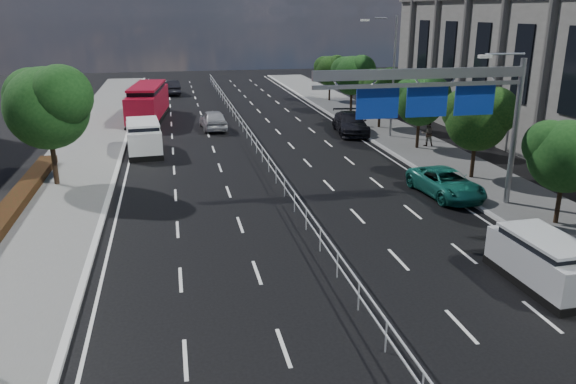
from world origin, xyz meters
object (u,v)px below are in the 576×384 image
object	(u,v)px
near_car_silver	(213,120)
silver_minivan	(543,261)
red_bus	(148,102)
near_car_dark	(171,87)
pedestrian_b	(428,133)
white_minivan	(144,137)
overhead_gantry	(444,95)
parked_car_dark	(350,123)
parked_car_teal	(446,183)

from	to	relation	value
near_car_silver	silver_minivan	world-z (taller)	silver_minivan
red_bus	silver_minivan	xyz separation A→B (m)	(14.42, -35.39, -0.73)
near_car_dark	silver_minivan	size ratio (longest dim) A/B	1.09
near_car_dark	pedestrian_b	size ratio (longest dim) A/B	2.74
white_minivan	silver_minivan	world-z (taller)	white_minivan
overhead_gantry	red_bus	xyz separation A→B (m)	(-14.24, 27.33, -3.98)
parked_car_dark	near_car_dark	bearing A→B (deg)	125.29
white_minivan	near_car_silver	bearing A→B (deg)	49.10
pedestrian_b	red_bus	bearing A→B (deg)	-32.39
parked_car_dark	near_car_silver	bearing A→B (deg)	166.81
overhead_gantry	silver_minivan	distance (m)	9.33
parked_car_teal	red_bus	bearing A→B (deg)	117.03
parked_car_teal	near_car_dark	bearing A→B (deg)	103.32
near_car_dark	parked_car_dark	world-z (taller)	parked_car_dark
red_bus	near_car_silver	bearing A→B (deg)	-38.76
parked_car_dark	white_minivan	bearing A→B (deg)	-161.25
overhead_gantry	silver_minivan	world-z (taller)	overhead_gantry
near_car_dark	silver_minivan	bearing A→B (deg)	98.20
white_minivan	pedestrian_b	size ratio (longest dim) A/B	2.97
white_minivan	near_car_dark	world-z (taller)	white_minivan
near_car_silver	parked_car_teal	bearing A→B (deg)	114.09
silver_minivan	parked_car_teal	xyz separation A→B (m)	(1.38, 10.00, -0.20)
parked_car_teal	pedestrian_b	size ratio (longest dim) A/B	2.85
near_car_silver	parked_car_dark	distance (m)	11.21
overhead_gantry	white_minivan	xyz separation A→B (m)	(-14.23, 14.84, -4.52)
near_car_silver	overhead_gantry	bearing A→B (deg)	108.57
parked_car_teal	overhead_gantry	bearing A→B (deg)	-133.56
overhead_gantry	near_car_dark	xyz separation A→B (m)	(-12.08, 43.48, -4.81)
near_car_dark	white_minivan	bearing A→B (deg)	80.52
silver_minivan	parked_car_teal	bearing A→B (deg)	80.46
near_car_dark	silver_minivan	distance (m)	52.97
white_minivan	near_car_silver	distance (m)	8.89
white_minivan	near_car_silver	xyz separation A→B (m)	(5.27, 7.15, -0.28)
overhead_gantry	red_bus	bearing A→B (deg)	117.52
red_bus	silver_minivan	world-z (taller)	red_bus
white_minivan	near_car_dark	xyz separation A→B (m)	(2.15, 28.64, -0.29)
parked_car_dark	pedestrian_b	world-z (taller)	pedestrian_b
red_bus	near_car_silver	size ratio (longest dim) A/B	2.26
near_car_dark	parked_car_dark	bearing A→B (deg)	113.09
overhead_gantry	parked_car_teal	bearing A→B (deg)	51.31
red_bus	near_car_dark	xyz separation A→B (m)	(2.16, 16.15, -0.83)
near_car_silver	pedestrian_b	xyz separation A→B (m)	(14.34, -9.66, 0.22)
white_minivan	silver_minivan	xyz separation A→B (m)	(14.41, -22.89, -0.19)
parked_car_teal	parked_car_dark	size ratio (longest dim) A/B	0.90
silver_minivan	near_car_silver	bearing A→B (deg)	105.22
near_car_dark	pedestrian_b	bearing A→B (deg)	114.09
overhead_gantry	parked_car_dark	xyz separation A→B (m)	(1.56, 18.12, -4.79)
near_car_silver	near_car_dark	world-z (taller)	near_car_silver
red_bus	parked_car_dark	size ratio (longest dim) A/B	1.90
parked_car_dark	pedestrian_b	size ratio (longest dim) A/B	3.19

